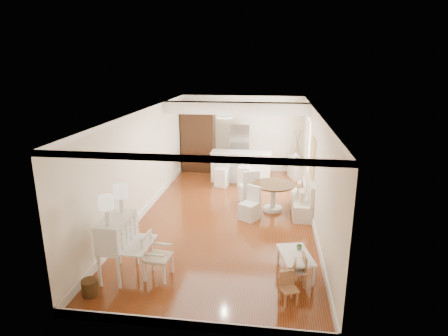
% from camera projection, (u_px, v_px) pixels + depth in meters
% --- Properties ---
extents(room, '(9.00, 9.04, 2.82)m').
position_uv_depth(room, '(230.00, 141.00, 9.83)').
color(room, brown).
rests_on(room, ground).
extents(secretary_bureau, '(0.96, 0.98, 1.20)m').
position_uv_depth(secretary_bureau, '(118.00, 247.00, 7.12)').
color(secretary_bureau, white).
rests_on(secretary_bureau, ground).
extents(gustavian_armchair, '(0.55, 0.55, 0.89)m').
position_uv_depth(gustavian_armchair, '(158.00, 256.00, 7.10)').
color(gustavian_armchair, white).
rests_on(gustavian_armchair, ground).
extents(wicker_basket, '(0.31, 0.31, 0.29)m').
position_uv_depth(wicker_basket, '(90.00, 287.00, 6.63)').
color(wicker_basket, '#54371A').
rests_on(wicker_basket, ground).
extents(kids_table, '(0.74, 1.01, 0.46)m').
position_uv_depth(kids_table, '(295.00, 265.00, 7.22)').
color(kids_table, white).
rests_on(kids_table, ground).
extents(kids_chair_a, '(0.34, 0.34, 0.60)m').
position_uv_depth(kids_chair_a, '(287.00, 274.00, 6.76)').
color(kids_chair_a, tan).
rests_on(kids_chair_a, ground).
extents(kids_chair_b, '(0.34, 0.34, 0.62)m').
position_uv_depth(kids_chair_b, '(297.00, 270.00, 6.90)').
color(kids_chair_b, '#9E7648').
rests_on(kids_chair_b, ground).
extents(kids_chair_c, '(0.36, 0.36, 0.57)m').
position_uv_depth(kids_chair_c, '(289.00, 289.00, 6.36)').
color(kids_chair_c, '#B37B51').
rests_on(kids_chair_c, ground).
extents(banquette, '(0.52, 1.60, 0.98)m').
position_uv_depth(banquette, '(302.00, 196.00, 10.16)').
color(banquette, silver).
rests_on(banquette, ground).
extents(dining_table, '(1.46, 1.46, 0.77)m').
position_uv_depth(dining_table, '(273.00, 197.00, 10.33)').
color(dining_table, '#4B3018').
rests_on(dining_table, ground).
extents(slip_chair_near, '(0.59, 0.59, 0.89)m').
position_uv_depth(slip_chair_near, '(249.00, 203.00, 9.73)').
color(slip_chair_near, white).
rests_on(slip_chair_near, ground).
extents(slip_chair_far, '(0.63, 0.64, 1.02)m').
position_uv_depth(slip_chair_far, '(249.00, 186.00, 10.88)').
color(slip_chair_far, silver).
rests_on(slip_chair_far, ground).
extents(breakfast_counter, '(2.05, 0.65, 1.03)m').
position_uv_depth(breakfast_counter, '(241.00, 166.00, 12.87)').
color(breakfast_counter, white).
rests_on(breakfast_counter, ground).
extents(bar_stool_left, '(0.48, 0.48, 0.98)m').
position_uv_depth(bar_stool_left, '(222.00, 172.00, 12.32)').
color(bar_stool_left, white).
rests_on(bar_stool_left, ground).
extents(bar_stool_right, '(0.44, 0.44, 1.04)m').
position_uv_depth(bar_stool_right, '(244.00, 171.00, 12.34)').
color(bar_stool_right, white).
rests_on(bar_stool_right, ground).
extents(pantry_cabinet, '(1.20, 0.60, 2.30)m').
position_uv_depth(pantry_cabinet, '(198.00, 141.00, 13.94)').
color(pantry_cabinet, '#381E11').
rests_on(pantry_cabinet, ground).
extents(fridge, '(0.75, 0.65, 1.80)m').
position_uv_depth(fridge, '(249.00, 149.00, 13.74)').
color(fridge, silver).
rests_on(fridge, ground).
extents(sideboard, '(0.56, 0.85, 0.75)m').
position_uv_depth(sideboard, '(296.00, 168.00, 13.19)').
color(sideboard, silver).
rests_on(sideboard, ground).
extents(pencil_cup, '(0.14, 0.14, 0.09)m').
position_uv_depth(pencil_cup, '(299.00, 247.00, 7.33)').
color(pencil_cup, '#568E53').
rests_on(pencil_cup, kids_table).
extents(branch_vase, '(0.21, 0.21, 0.20)m').
position_uv_depth(branch_vase, '(296.00, 155.00, 13.08)').
color(branch_vase, silver).
rests_on(branch_vase, sideboard).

